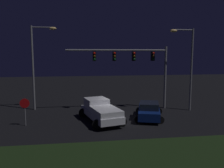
% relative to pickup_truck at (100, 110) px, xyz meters
% --- Properties ---
extents(ground_plane, '(80.00, 80.00, 0.00)m').
position_rel_pickup_truck_xyz_m(ground_plane, '(1.37, 0.54, -1.00)').
color(ground_plane, black).
extents(grass_median, '(21.05, 7.50, 0.10)m').
position_rel_pickup_truck_xyz_m(grass_median, '(1.37, -8.70, -0.95)').
color(grass_median, black).
rests_on(grass_median, ground_plane).
extents(pickup_truck, '(3.78, 5.73, 1.80)m').
position_rel_pickup_truck_xyz_m(pickup_truck, '(0.00, 0.00, 0.00)').
color(pickup_truck, silver).
rests_on(pickup_truck, ground_plane).
extents(car_sedan, '(3.26, 4.73, 1.51)m').
position_rel_pickup_truck_xyz_m(car_sedan, '(4.37, 0.16, -0.26)').
color(car_sedan, navy).
rests_on(car_sedan, ground_plane).
extents(traffic_signal_gantry, '(10.32, 0.56, 6.50)m').
position_rel_pickup_truck_xyz_m(traffic_signal_gantry, '(3.82, 3.84, 4.03)').
color(traffic_signal_gantry, slate).
rests_on(traffic_signal_gantry, ground_plane).
extents(street_lamp_left, '(2.55, 0.44, 8.51)m').
position_rel_pickup_truck_xyz_m(street_lamp_left, '(-5.88, 5.07, 4.32)').
color(street_lamp_left, slate).
rests_on(street_lamp_left, ground_plane).
extents(street_lamp_right, '(2.45, 0.44, 8.21)m').
position_rel_pickup_truck_xyz_m(street_lamp_right, '(8.95, 2.60, 4.15)').
color(street_lamp_right, slate).
rests_on(street_lamp_right, ground_plane).
extents(stop_sign, '(0.76, 0.08, 2.23)m').
position_rel_pickup_truck_xyz_m(stop_sign, '(-6.08, -0.51, 0.56)').
color(stop_sign, slate).
rests_on(stop_sign, ground_plane).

